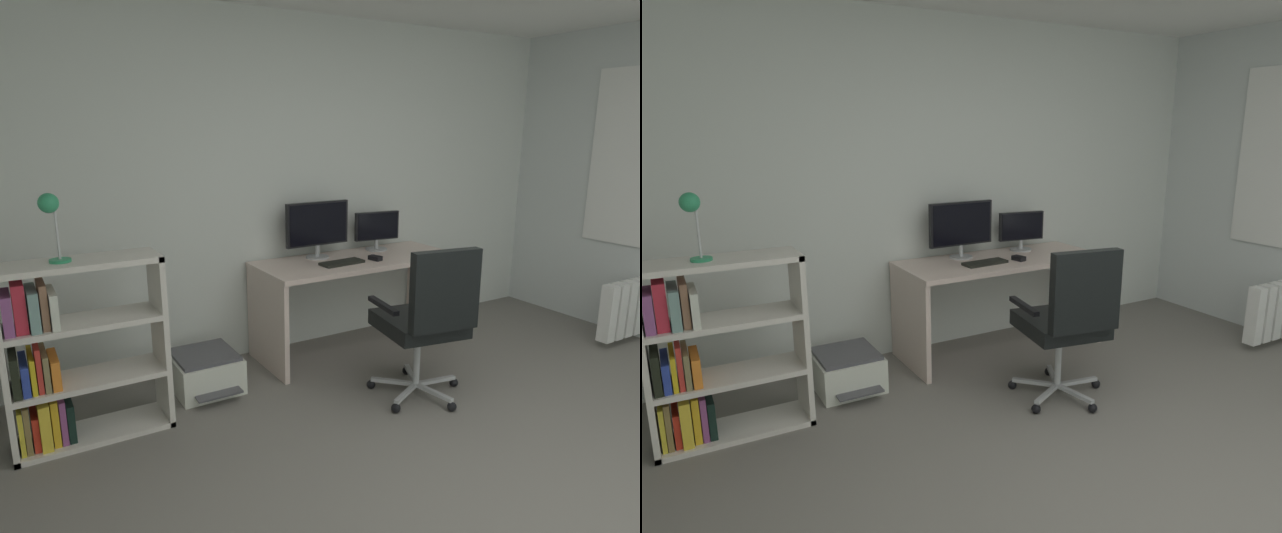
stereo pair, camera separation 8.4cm
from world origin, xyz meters
The scene contains 11 objects.
wall_back centered at (0.00, 2.78, 1.27)m, with size 5.10×0.10×2.55m, color silver.
desk centered at (0.37, 2.39, 0.55)m, with size 1.60×0.65×0.74m.
monitor_main centered at (0.11, 2.56, 0.99)m, with size 0.54×0.18×0.44m.
monitor_secondary centered at (0.67, 2.56, 0.92)m, with size 0.39×0.18×0.32m.
keyboard centered at (0.16, 2.29, 0.75)m, with size 0.34×0.13×0.02m, color black.
computer_mouse centered at (0.45, 2.27, 0.76)m, with size 0.06×0.10×0.03m, color black.
office_chair centered at (0.23, 1.42, 0.58)m, with size 0.63×0.64×1.04m.
bookshelf centered at (-1.78, 2.07, 0.49)m, with size 0.85×0.31×1.04m.
desk_lamp centered at (-1.77, 2.07, 1.30)m, with size 0.13×0.11×0.36m.
printer centered at (-0.92, 2.30, 0.13)m, with size 0.42×0.53×0.26m.
radiator centered at (2.45, 1.36, 0.29)m, with size 0.84×0.10×0.46m.
Camera 1 is at (-2.03, -1.07, 1.72)m, focal length 31.23 mm.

